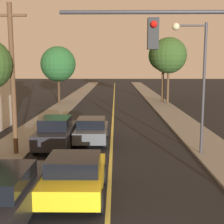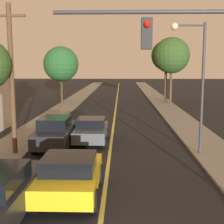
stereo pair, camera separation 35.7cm
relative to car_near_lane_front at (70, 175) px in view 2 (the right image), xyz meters
name	(u,v)px [view 2 (the right image)]	position (x,y,z in m)	size (l,w,h in m)	color
road_surface	(117,99)	(1.19, 31.90, -0.79)	(8.52, 80.00, 0.01)	black
sidewalk_left	(77,98)	(-4.32, 31.90, -0.73)	(2.50, 80.00, 0.12)	gray
sidewalk_right	(157,99)	(6.70, 31.90, -0.73)	(2.50, 80.00, 0.12)	gray
car_near_lane_front	(70,175)	(0.00, 0.00, 0.00)	(2.12, 3.94, 1.50)	gold
car_near_lane_second	(91,130)	(0.00, 7.75, -0.03)	(1.94, 3.97, 1.50)	#474C51
car_outer_lane_second	(56,132)	(-1.87, 6.57, 0.09)	(1.89, 4.70, 1.74)	black
traffic_signal_mast	(209,70)	(4.37, -1.00, 3.64)	(6.15, 0.42, 6.23)	#333338
streetlamp_right	(195,70)	(5.39, 5.19, 3.54)	(1.71, 0.36, 6.50)	#333338
utility_pole_left	(12,77)	(-3.67, 5.04, 3.20)	(1.60, 0.24, 7.42)	#513823
tree_left_far	(61,64)	(-5.30, 26.39, 3.90)	(4.11, 4.11, 6.64)	#3D2B1C
tree_right_near	(166,56)	(7.14, 27.61, 4.89)	(3.59, 3.59, 7.38)	#4C3823
tree_right_far	(172,56)	(7.57, 26.35, 4.88)	(4.17, 4.17, 7.65)	#4C3823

